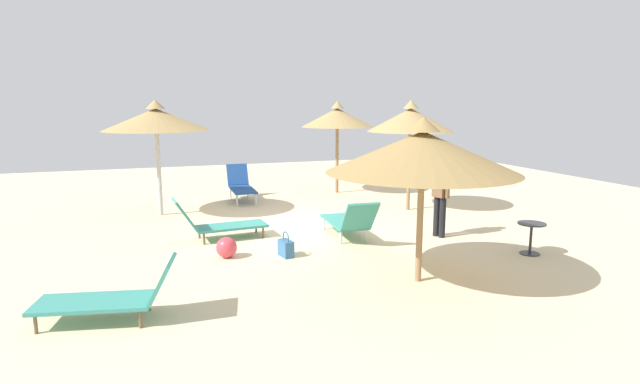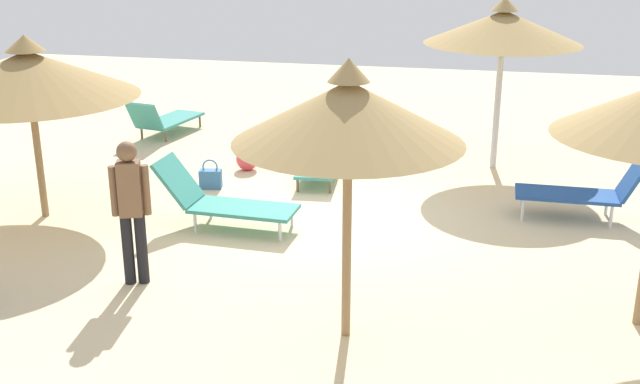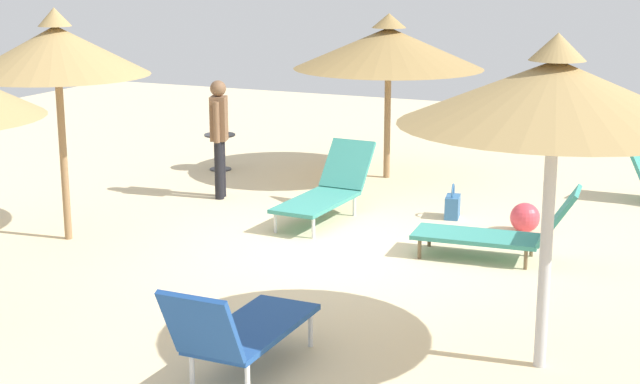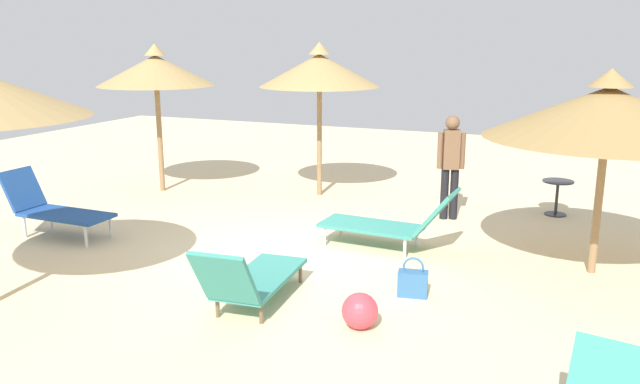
# 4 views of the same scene
# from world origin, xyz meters

# --- Properties ---
(ground) EXTENTS (24.00, 24.00, 0.10)m
(ground) POSITION_xyz_m (0.00, 0.00, -0.05)
(ground) COLOR beige
(parasol_umbrella_back) EXTENTS (2.94, 2.94, 2.56)m
(parasol_umbrella_back) POSITION_xyz_m (-0.73, 3.83, 2.04)
(parasol_umbrella_back) COLOR olive
(parasol_umbrella_back) RESTS_ON ground
(parasol_umbrella_near_right) EXTENTS (2.20, 2.20, 2.83)m
(parasol_umbrella_near_right) POSITION_xyz_m (-3.17, -0.96, 2.32)
(parasol_umbrella_near_right) COLOR olive
(parasol_umbrella_near_right) RESTS_ON ground
(parasol_umbrella_near_left) EXTENTS (2.54, 2.54, 2.83)m
(parasol_umbrella_near_left) POSITION_xyz_m (2.95, -2.41, 2.36)
(parasol_umbrella_near_left) COLOR #B2B2B7
(parasol_umbrella_near_left) RESTS_ON ground
(parasol_umbrella_edge) EXTENTS (2.18, 2.18, 2.80)m
(parasol_umbrella_edge) POSITION_xyz_m (-2.31, -3.92, 2.30)
(parasol_umbrella_edge) COLOR olive
(parasol_umbrella_edge) RESTS_ON ground
(lounge_chair_far_right) EXTENTS (0.75, 1.94, 0.93)m
(lounge_chair_far_right) POSITION_xyz_m (-0.62, 1.22, 0.40)
(lounge_chair_far_right) COLOR teal
(lounge_chair_far_right) RESTS_ON ground
(lounge_chair_center) EXTENTS (0.63, 1.71, 0.96)m
(lounge_chair_center) POSITION_xyz_m (0.72, -3.66, 0.44)
(lounge_chair_center) COLOR #1E478C
(lounge_chair_center) RESTS_ON ground
(lounge_chair_far_left) EXTENTS (1.90, 0.76, 0.90)m
(lounge_chair_far_left) POSITION_xyz_m (1.95, 0.37, 0.36)
(lounge_chair_far_left) COLOR teal
(lounge_chair_far_left) RESTS_ON ground
(lounge_chair_front) EXTENTS (1.84, 0.98, 0.80)m
(lounge_chair_front) POSITION_xyz_m (3.72, 3.86, 0.33)
(lounge_chair_front) COLOR teal
(lounge_chair_front) RESTS_ON ground
(person_standing_back) EXTENTS (0.29, 0.43, 1.70)m
(person_standing_back) POSITION_xyz_m (-2.48, 1.63, 0.97)
(person_standing_back) COLOR black
(person_standing_back) RESTS_ON ground
(handbag) EXTENTS (0.24, 0.37, 0.47)m
(handbag) POSITION_xyz_m (0.91, 1.92, 0.16)
(handbag) COLOR #336699
(handbag) RESTS_ON ground
(side_table_round) EXTENTS (0.51, 0.51, 0.59)m
(side_table_round) POSITION_xyz_m (-3.41, 3.25, 0.40)
(side_table_round) COLOR #2D2D33
(side_table_round) RESTS_ON ground
(beach_ball) EXTENTS (0.38, 0.38, 0.38)m
(beach_ball) POSITION_xyz_m (1.94, 1.64, 0.19)
(beach_ball) COLOR #D83F4C
(beach_ball) RESTS_ON ground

